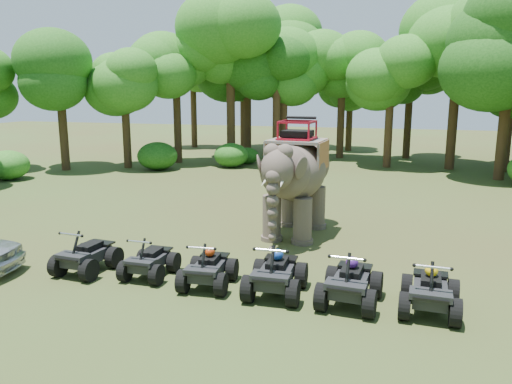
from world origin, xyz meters
TOP-DOWN VIEW (x-y plane):
  - ground at (0.00, 0.00)m, footprint 110.00×110.00m
  - elephant at (0.83, 3.37)m, footprint 2.49×5.02m
  - atv_0 at (-4.04, -1.97)m, footprint 1.40×1.83m
  - atv_1 at (-2.17, -1.80)m, footprint 1.18×1.60m
  - atv_2 at (-0.37, -2.01)m, footprint 1.34×1.77m
  - atv_3 at (1.44, -2.04)m, footprint 1.42×1.91m
  - atv_4 at (3.28, -2.10)m, footprint 1.50×1.96m
  - atv_5 at (5.09, -2.07)m, footprint 1.40×1.86m
  - tree_0 at (0.00, 24.18)m, footprint 5.52×5.52m
  - tree_1 at (3.55, 20.39)m, footprint 5.00×5.00m
  - tree_2 at (7.46, 20.64)m, footprint 6.78×6.78m
  - tree_3 at (9.82, 17.29)m, footprint 6.57×6.57m
  - tree_28 at (-16.16, 13.51)m, footprint 5.47×5.47m
  - tree_29 at (-12.85, 15.47)m, footprint 4.83×4.83m
  - tree_30 at (-10.64, 18.56)m, footprint 5.25×5.25m
  - tree_31 at (-7.21, 20.00)m, footprint 6.80×6.80m
  - tree_32 at (-3.75, 21.44)m, footprint 5.81×5.81m
  - tree_33 at (-8.54, 27.27)m, footprint 5.89×5.89m
  - tree_34 at (-4.06, 20.59)m, footprint 5.48×5.48m
  - tree_38 at (-5.97, 28.78)m, footprint 7.24×7.24m
  - tree_39 at (-6.74, 22.46)m, footprint 6.59×6.59m
  - tree_41 at (-13.31, 27.79)m, footprint 5.19×5.19m
  - tree_44 at (4.81, 25.35)m, footprint 5.24×5.24m
  - tree_45 at (0.18, 28.81)m, footprint 5.14×5.14m
  - tree_46 at (10.69, 20.58)m, footprint 5.03×5.03m

SIDE VIEW (x-z plane):
  - ground at x=0.00m, z-range 0.00..0.00m
  - atv_1 at x=-2.17m, z-range 0.00..1.18m
  - atv_2 at x=-0.37m, z-range 0.00..1.25m
  - atv_0 at x=-4.04m, z-range 0.00..1.29m
  - atv_5 at x=5.09m, z-range 0.00..1.33m
  - atv_4 at x=3.28m, z-range 0.00..1.38m
  - atv_3 at x=1.44m, z-range 0.00..1.39m
  - elephant at x=0.83m, z-range 0.00..4.10m
  - tree_29 at x=-12.85m, z-range 0.00..6.89m
  - tree_1 at x=3.55m, z-range 0.00..7.14m
  - tree_46 at x=10.69m, z-range 0.00..7.18m
  - tree_45 at x=0.18m, z-range 0.00..7.35m
  - tree_41 at x=-13.31m, z-range 0.00..7.42m
  - tree_44 at x=4.81m, z-range 0.00..7.48m
  - tree_30 at x=-10.64m, z-range 0.00..7.50m
  - tree_28 at x=-16.16m, z-range 0.00..7.81m
  - tree_34 at x=-4.06m, z-range 0.00..7.83m
  - tree_0 at x=0.00m, z-range 0.00..7.88m
  - tree_32 at x=-3.75m, z-range 0.00..8.30m
  - tree_33 at x=-8.54m, z-range 0.00..8.42m
  - tree_3 at x=9.82m, z-range 0.00..9.38m
  - tree_39 at x=-6.74m, z-range 0.00..9.41m
  - tree_2 at x=7.46m, z-range 0.00..9.69m
  - tree_31 at x=-7.21m, z-range 0.00..9.72m
  - tree_38 at x=-5.97m, z-range 0.00..10.35m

